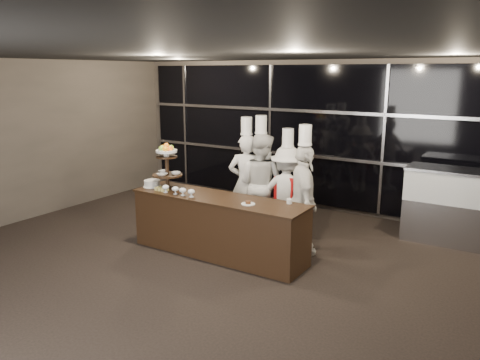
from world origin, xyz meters
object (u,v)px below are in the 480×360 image
Objects in this scene: display_stand at (167,163)px; chef_a at (246,182)px; chef_b at (261,183)px; display_case at (454,202)px; buffet_counter at (219,226)px; chef_d at (303,199)px; chef_c at (287,192)px; layer_cake at (152,183)px.

chef_a is at bearing 58.32° from display_stand.
display_case is at bearing 23.41° from chef_b.
chef_a is (-3.19, -1.27, 0.20)m from display_case.
display_stand reaches higher than buffet_counter.
display_case is at bearing 32.29° from display_stand.
display_stand reaches higher than display_case.
chef_d is at bearing -24.49° from chef_b.
buffet_counter is 1.42× the size of chef_d.
buffet_counter is 1.39m from chef_c.
display_stand is 1.50m from chef_a.
display_case is 0.75× the size of chef_a.
chef_b is 1.03× the size of chef_d.
layer_cake is at bearing -177.79° from buffet_counter.
buffet_counter is at bearing -91.34° from chef_b.
chef_b reaches higher than buffet_counter.
chef_b reaches higher than chef_a.
chef_c is at bearing 35.39° from layer_cake.
layer_cake is 0.15× the size of chef_d.
display_stand is 0.40× the size of chef_c.
display_case is at bearing 42.50° from chef_d.
display_stand is (-1.00, -0.00, 0.87)m from buffet_counter.
chef_c reaches higher than layer_cake.
chef_a is (1.04, 1.27, -0.09)m from layer_cake.
display_stand is 2.24m from chef_d.
chef_a is at bearing 101.65° from buffet_counter.
display_case is at bearing 21.78° from chef_a.
chef_d reaches higher than layer_cake.
display_stand is at bearing -159.64° from chef_d.
display_stand is at bearing -129.93° from chef_b.
layer_cake is 2.24m from chef_c.
layer_cake is 0.15× the size of chef_a.
chef_a is at bearing 50.51° from layer_cake.
display_case is 2.56m from chef_d.
chef_c is at bearing 1.62° from chef_b.
chef_b is (0.03, 1.23, 0.43)m from buffet_counter.
chef_b is at bearing -156.59° from display_case.
chef_a is 0.78m from chef_c.
chef_d reaches higher than chef_c.
layer_cake is at bearing -149.04° from display_case.
display_stand is 4.71m from display_case.
display_stand is 0.37× the size of chef_d.
chef_c is (-2.41, -1.25, 0.11)m from display_case.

